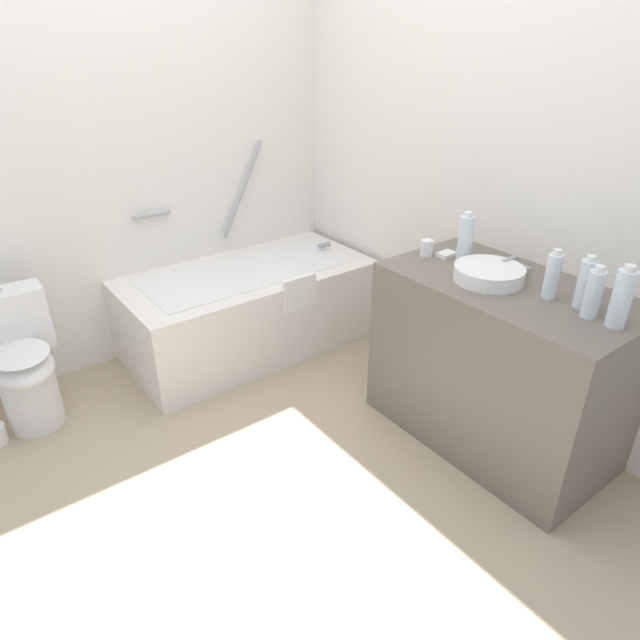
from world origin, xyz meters
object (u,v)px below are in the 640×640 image
water_bottle_4 (465,239)px  water_bottle_0 (552,276)px  water_bottle_1 (594,293)px  soap_dish (446,254)px  drinking_glass_0 (427,248)px  sink_basin (489,274)px  sink_faucet (514,264)px  water_bottle_3 (622,298)px  water_bottle_2 (586,283)px  toilet (21,362)px  bathtub (249,306)px

water_bottle_4 → water_bottle_0: bearing=-93.0°
water_bottle_0 → water_bottle_1: water_bottle_0 is taller
water_bottle_1 → soap_dish: 0.77m
water_bottle_4 → water_bottle_1: bearing=-94.5°
drinking_glass_0 → water_bottle_0: bearing=-85.9°
sink_basin → water_bottle_4: size_ratio=1.24×
sink_basin → sink_faucet: 0.18m
water_bottle_3 → soap_dish: bearing=86.9°
water_bottle_0 → water_bottle_4: (0.02, 0.47, 0.02)m
water_bottle_1 → drinking_glass_0: (-0.02, 0.84, -0.06)m
water_bottle_2 → water_bottle_4: 0.60m
sink_faucet → water_bottle_4: size_ratio=0.61×
water_bottle_3 → soap_dish: size_ratio=2.72×
sink_basin → drinking_glass_0: bearing=88.5°
soap_dish → toilet: bearing=148.7°
water_bottle_0 → soap_dish: bearing=87.5°
bathtub → drinking_glass_0: (0.45, -1.01, 0.59)m
water_bottle_1 → water_bottle_3: (0.00, -0.10, 0.02)m
toilet → soap_dish: 2.18m
toilet → sink_basin: sink_basin is taller
water_bottle_1 → water_bottle_4: (0.05, 0.66, 0.02)m
sink_faucet → water_bottle_2: water_bottle_2 is taller
toilet → water_bottle_0: (1.79, -1.68, 0.58)m
toilet → water_bottle_1: size_ratio=3.31×
water_bottle_4 → sink_basin: bearing=-110.9°
bathtub → water_bottle_2: bearing=-73.7°
bathtub → water_bottle_4: bearing=-66.3°
water_bottle_2 → soap_dish: size_ratio=2.42×
bathtub → sink_faucet: size_ratio=9.97×
water_bottle_2 → water_bottle_0: bearing=102.9°
water_bottle_1 → water_bottle_2: bearing=49.4°
water_bottle_4 → soap_dish: 0.15m
water_bottle_0 → drinking_glass_0: size_ratio=2.70×
water_bottle_2 → water_bottle_3: water_bottle_3 is taller
sink_faucet → soap_dish: (-0.10, 0.31, -0.02)m
water_bottle_1 → drinking_glass_0: bearing=91.3°
bathtub → water_bottle_3: (0.47, -1.95, 0.66)m
drinking_glass_0 → toilet: bearing=149.3°
toilet → soap_dish: (1.82, -1.11, 0.49)m
water_bottle_0 → water_bottle_4: size_ratio=0.85×
toilet → drinking_glass_0: drinking_glass_0 is taller
sink_basin → water_bottle_2: bearing=-77.7°
toilet → water_bottle_2: bearing=47.7°
water_bottle_3 → water_bottle_0: bearing=85.6°
water_bottle_3 → drinking_glass_0: 0.94m
water_bottle_4 → drinking_glass_0: size_ratio=3.16×
water_bottle_0 → water_bottle_2: (0.03, -0.13, 0.00)m
water_bottle_0 → water_bottle_3: 0.29m
bathtub → water_bottle_1: bathtub is taller
drinking_glass_0 → soap_dish: size_ratio=0.87×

